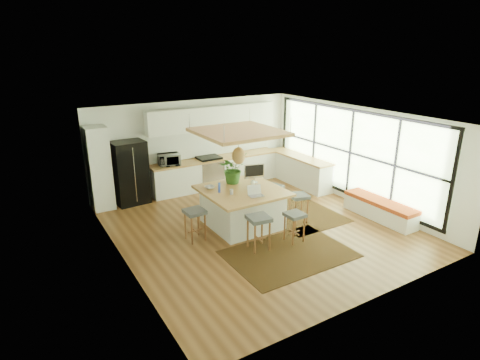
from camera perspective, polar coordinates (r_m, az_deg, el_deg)
floor at (r=9.81m, az=2.53°, el=-6.71°), size 7.00×7.00×0.00m
ceiling at (r=8.99m, az=2.77°, el=9.03°), size 7.00×7.00×0.00m
wall_back at (r=12.27m, az=-6.48°, el=5.10°), size 6.50×0.00×6.50m
wall_front at (r=6.89m, az=19.10°, el=-6.88°), size 6.50×0.00×6.50m
wall_left at (r=8.07m, az=-16.96°, el=-2.87°), size 0.00×7.00×7.00m
wall_right at (r=11.38m, az=16.42°, el=3.38°), size 0.00×7.00×7.00m
window_wall at (r=11.34m, az=16.34°, el=3.60°), size 0.10×6.20×2.60m
pantry at (r=11.16m, az=-19.59°, el=1.55°), size 0.55×0.60×2.25m
back_counter_base at (r=12.47m, az=-3.42°, el=1.07°), size 4.20×0.60×0.88m
back_counter_top at (r=12.34m, az=-3.46°, el=3.11°), size 4.24×0.64×0.05m
backsplash at (r=12.48m, az=-4.15°, el=5.41°), size 4.20×0.02×0.80m
upper_cabinets at (r=12.19m, az=-3.89°, el=8.93°), size 4.20×0.34×0.70m
range at (r=12.34m, az=-4.45°, el=1.15°), size 0.76×0.62×1.00m
right_counter_base at (r=12.80m, az=8.56°, el=1.36°), size 0.60×2.50×0.88m
right_counter_top at (r=12.67m, az=8.66°, el=3.34°), size 0.64×2.54×0.05m
window_bench at (r=10.77m, az=19.45°, el=-3.99°), size 0.52×2.00×0.50m
ceiling_panel at (r=9.30m, az=-0.21°, el=5.28°), size 1.86×1.86×0.80m
rug_near at (r=8.66m, az=7.06°, el=-10.49°), size 2.60×1.80×0.01m
rug_right at (r=10.77m, az=7.81°, el=-4.45°), size 1.80×2.60×0.01m
fridge at (r=11.37m, az=-15.56°, el=1.21°), size 0.93×0.76×1.77m
island at (r=9.71m, az=0.31°, el=-3.96°), size 1.85×1.85×0.93m
stool_near_left at (r=8.64m, az=2.68°, el=-7.79°), size 0.51×0.51×0.77m
stool_near_right at (r=9.06m, az=7.82°, el=-6.65°), size 0.41×0.41×0.68m
stool_right_front at (r=10.05m, az=8.40°, el=-4.05°), size 0.52×0.52×0.73m
stool_right_back at (r=10.66m, az=4.85°, el=-2.55°), size 0.53×0.53×0.70m
stool_left_side at (r=9.08m, az=-6.47°, el=-6.51°), size 0.45×0.45×0.74m
laptop at (r=9.10m, az=2.35°, el=-1.62°), size 0.39×0.41×0.25m
monitor at (r=9.95m, az=2.06°, el=1.03°), size 0.56×0.32×0.50m
microwave at (r=11.65m, az=-10.17°, el=3.09°), size 0.65×0.43×0.41m
island_plant at (r=9.94m, az=-1.06°, el=1.22°), size 0.95×0.98×0.58m
island_bowl at (r=9.63m, az=-4.38°, el=-1.06°), size 0.27×0.27×0.06m
island_bottle_0 at (r=9.34m, az=-2.89°, el=-1.25°), size 0.07×0.07×0.19m
island_bottle_1 at (r=9.20m, az=-1.32°, el=-1.54°), size 0.07×0.07×0.19m
island_bottle_2 at (r=9.40m, az=2.57°, el=-1.10°), size 0.07×0.07×0.19m
island_bottle_3 at (r=9.73m, az=1.92°, el=-0.40°), size 0.07×0.07×0.19m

